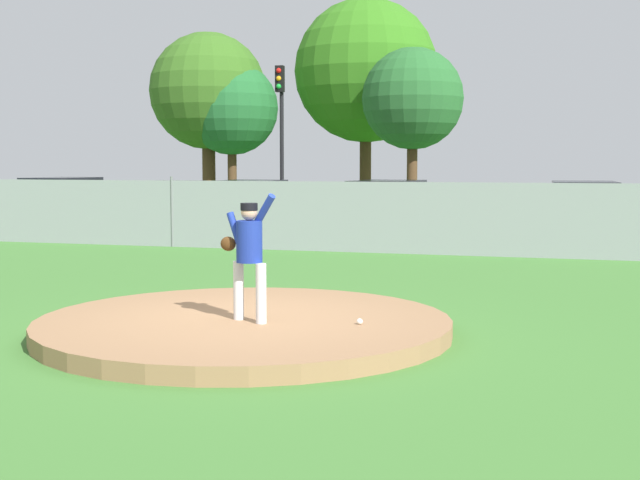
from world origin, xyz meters
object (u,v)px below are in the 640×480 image
object	(u,v)px
baseball	(360,321)
parked_car_champagne	(584,214)
parked_car_burgundy	(163,207)
parked_car_teal	(62,205)
parked_car_red	(387,210)
pitcher_youth	(249,249)
traffic_light_near	(281,118)
parked_car_silver	(251,208)

from	to	relation	value
baseball	parked_car_champagne	size ratio (longest dim) A/B	0.02
parked_car_burgundy	parked_car_teal	bearing A→B (deg)	-171.11
parked_car_champagne	parked_car_teal	bearing A→B (deg)	179.69
parked_car_teal	parked_car_burgundy	bearing A→B (deg)	8.89
baseball	parked_car_teal	xyz separation A→B (m)	(-13.42, 14.14, 0.55)
parked_car_red	parked_car_champagne	size ratio (longest dim) A/B	1.02
pitcher_youth	parked_car_red	xyz separation A→B (m)	(-1.43, 14.79, -0.32)
traffic_light_near	parked_car_teal	bearing A→B (deg)	-144.70
baseball	parked_car_teal	size ratio (longest dim) A/B	0.02
pitcher_youth	parked_car_teal	distance (m)	18.73
parked_car_silver	traffic_light_near	bearing A→B (deg)	96.10
parked_car_burgundy	pitcher_youth	bearing A→B (deg)	-59.57
pitcher_youth	parked_car_burgundy	distance (m)	17.23
baseball	parked_car_red	world-z (taller)	parked_car_red
parked_car_champagne	traffic_light_near	distance (m)	11.39
baseball	parked_car_champagne	world-z (taller)	parked_car_champagne
parked_car_champagne	pitcher_youth	bearing A→B (deg)	-105.97
parked_car_champagne	traffic_light_near	world-z (taller)	traffic_light_near
baseball	traffic_light_near	world-z (taller)	traffic_light_near
parked_car_silver	parked_car_champagne	xyz separation A→B (m)	(9.68, -0.29, 0.02)
parked_car_burgundy	traffic_light_near	xyz separation A→B (m)	(2.69, 3.74, 2.96)
pitcher_youth	parked_car_red	size ratio (longest dim) A/B	0.32
parked_car_teal	parked_car_burgundy	world-z (taller)	parked_car_teal
pitcher_youth	parked_car_teal	xyz separation A→B (m)	(-12.06, 14.33, -0.31)
parked_car_red	parked_car_burgundy	distance (m)	7.29
parked_car_silver	parked_car_burgundy	world-z (taller)	parked_car_silver
parked_car_teal	parked_car_champagne	bearing A→B (deg)	-0.31
parked_car_silver	baseball	bearing A→B (deg)	-64.11
baseball	parked_car_silver	xyz separation A→B (m)	(-6.96, 14.35, 0.53)
parked_car_silver	parked_car_champagne	bearing A→B (deg)	-1.74
pitcher_youth	parked_car_champagne	world-z (taller)	pitcher_youth
parked_car_burgundy	traffic_light_near	bearing A→B (deg)	54.33
pitcher_youth	parked_car_champagne	distance (m)	14.82
traffic_light_near	parked_car_red	bearing A→B (deg)	-39.52
baseball	parked_car_burgundy	world-z (taller)	parked_car_burgundy
parked_car_teal	parked_car_burgundy	xyz separation A→B (m)	(3.33, 0.52, -0.04)
parked_car_teal	parked_car_silver	xyz separation A→B (m)	(6.45, 0.21, -0.02)
parked_car_teal	parked_car_silver	size ratio (longest dim) A/B	1.00
parked_car_champagne	parked_car_red	bearing A→B (deg)	174.29
parked_car_red	parked_car_champagne	world-z (taller)	parked_car_champagne
baseball	parked_car_red	bearing A→B (deg)	100.83
parked_car_silver	parked_car_red	xyz separation A→B (m)	(4.17, 0.26, 0.02)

